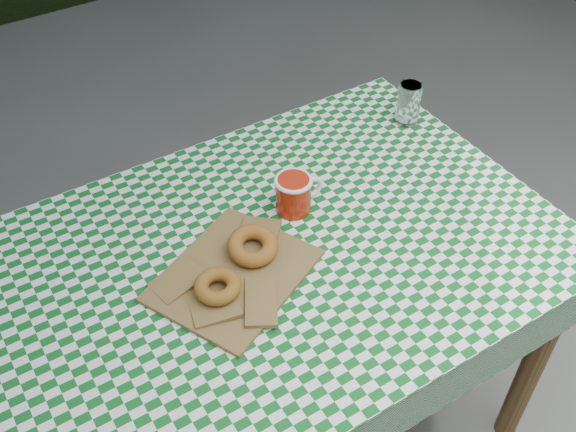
% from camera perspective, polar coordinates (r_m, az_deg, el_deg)
% --- Properties ---
extents(ground, '(60.00, 60.00, 0.00)m').
position_cam_1_polar(ground, '(2.14, 0.60, -14.66)').
color(ground, '#4A4A46').
rests_on(ground, ground).
extents(table, '(1.28, 0.86, 0.75)m').
position_cam_1_polar(table, '(1.76, -1.33, -11.70)').
color(table, '#55351D').
rests_on(table, ground).
extents(tablecloth, '(1.30, 0.88, 0.01)m').
position_cam_1_polar(tablecloth, '(1.46, -1.57, -3.29)').
color(tablecloth, '#0D581D').
rests_on(tablecloth, table).
extents(paper_bag, '(0.40, 0.37, 0.02)m').
position_cam_1_polar(paper_bag, '(1.41, -4.68, -4.99)').
color(paper_bag, olive).
rests_on(paper_bag, tablecloth).
extents(bagel_front, '(0.13, 0.13, 0.03)m').
position_cam_1_polar(bagel_front, '(1.36, -6.04, -5.99)').
color(bagel_front, '#925D1E').
rests_on(bagel_front, paper_bag).
extents(bagel_back, '(0.13, 0.13, 0.03)m').
position_cam_1_polar(bagel_back, '(1.43, -3.03, -2.55)').
color(bagel_back, '#8F621D').
rests_on(bagel_back, paper_bag).
extents(coffee_mug, '(0.17, 0.17, 0.09)m').
position_cam_1_polar(coffee_mug, '(1.53, 0.45, 1.84)').
color(coffee_mug, '#9F1E0A').
rests_on(coffee_mug, tablecloth).
extents(drinking_glass, '(0.08, 0.08, 0.12)m').
position_cam_1_polar(drinking_glass, '(1.83, 10.26, 9.47)').
color(drinking_glass, white).
rests_on(drinking_glass, tablecloth).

